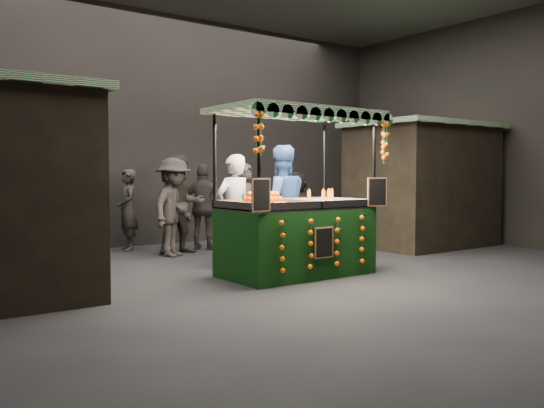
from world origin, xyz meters
TOP-DOWN VIEW (x-y plane):
  - ground at (0.00, 0.00)m, footprint 12.00×12.00m
  - market_hall at (0.00, 0.00)m, footprint 12.10×10.10m
  - neighbour_stall_right at (4.40, 1.50)m, footprint 3.00×2.20m
  - juice_stall at (-0.01, 0.23)m, footprint 2.57×1.51m
  - vendor_grey at (-0.44, 1.36)m, footprint 0.73×0.53m
  - vendor_blue at (0.35, 1.14)m, footprint 1.16×1.02m
  - shopper_0 at (0.15, 1.87)m, footprint 0.73×0.60m
  - shopper_1 at (-0.33, 3.39)m, footprint 0.99×0.81m
  - shopper_2 at (0.28, 3.61)m, footprint 1.06×0.96m
  - shopper_3 at (-0.62, 3.14)m, footprint 1.35×1.25m
  - shopper_5 at (2.41, 3.28)m, footprint 1.10×1.52m
  - shopper_6 at (-1.01, 4.40)m, footprint 0.48×0.65m

SIDE VIEW (x-z plane):
  - ground at x=0.00m, z-range 0.00..0.00m
  - juice_stall at x=-0.01m, z-range -0.47..2.02m
  - shopper_5 at x=2.41m, z-range 0.00..1.58m
  - shopper_6 at x=-1.01m, z-range 0.00..1.63m
  - shopper_0 at x=0.15m, z-range 0.00..1.71m
  - shopper_2 at x=0.28m, z-range 0.00..1.73m
  - shopper_3 at x=-0.62m, z-range 0.00..1.83m
  - vendor_grey at x=-0.44m, z-range 0.00..1.84m
  - shopper_1 at x=-0.33m, z-range 0.00..1.90m
  - vendor_blue at x=0.35m, z-range 0.00..2.01m
  - neighbour_stall_right at x=4.40m, z-range 0.01..2.61m
  - market_hall at x=0.00m, z-range 0.86..5.91m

